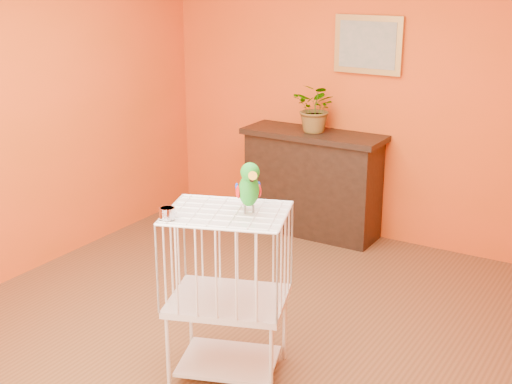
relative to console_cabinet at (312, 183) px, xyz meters
The scene contains 8 objects.
ground 2.12m from the console_cabinet, 78.67° to the right, with size 4.50×4.50×0.00m, color brown.
room_shell 2.34m from the console_cabinet, 78.67° to the right, with size 4.50×4.50×4.50m.
console_cabinet is the anchor object (origin of this frame).
potted_plant 0.66m from the console_cabinet, 60.61° to the left, with size 0.40×0.44×0.34m, color #26722D.
framed_picture 1.34m from the console_cabinet, 25.77° to the left, with size 0.62×0.04×0.50m.
birdcage 2.51m from the console_cabinet, 74.71° to the right, with size 0.82×0.73×1.06m.
feed_cup 2.79m from the console_cabinet, 80.68° to the right, with size 0.09×0.09×0.06m, color silver.
parrot 2.59m from the console_cabinet, 71.82° to the right, with size 0.23×0.24×0.31m.
Camera 1 is at (2.40, -3.62, 2.44)m, focal length 50.00 mm.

